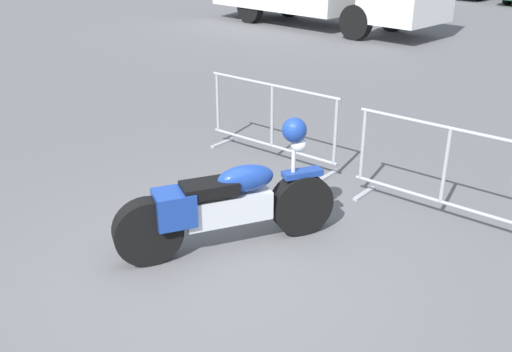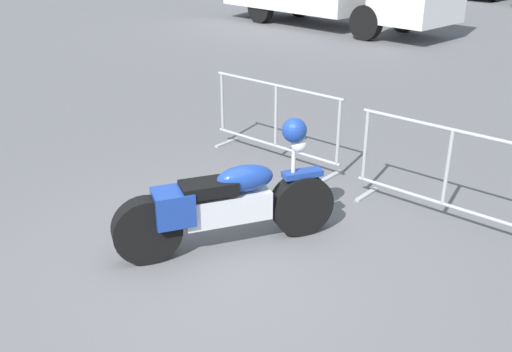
% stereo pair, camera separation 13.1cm
% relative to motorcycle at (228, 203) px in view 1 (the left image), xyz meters
% --- Properties ---
extents(ground_plane, '(120.00, 120.00, 0.00)m').
position_rel_motorcycle_xyz_m(ground_plane, '(0.29, -0.39, -0.49)').
color(ground_plane, '#5B5B5E').
extents(motorcycle, '(1.13, 2.13, 1.28)m').
position_rel_motorcycle_xyz_m(motorcycle, '(0.00, 0.00, 0.00)').
color(motorcycle, black).
rests_on(motorcycle, ground).
extents(crowd_barrier_near, '(2.10, 0.57, 1.07)m').
position_rel_motorcycle_xyz_m(crowd_barrier_near, '(-1.25, 2.03, 0.06)').
color(crowd_barrier_near, '#9EA0A5').
rests_on(crowd_barrier_near, ground).
extents(crowd_barrier_far, '(2.10, 0.57, 1.07)m').
position_rel_motorcycle_xyz_m(crowd_barrier_far, '(1.25, 2.03, 0.06)').
color(crowd_barrier_far, '#9EA0A5').
rests_on(crowd_barrier_far, ground).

